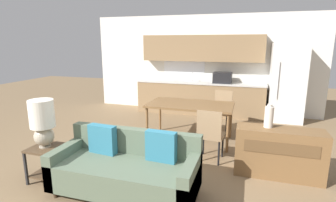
% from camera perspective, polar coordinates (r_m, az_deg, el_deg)
% --- Properties ---
extents(ground_plane, '(20.00, 20.00, 0.00)m').
position_cam_1_polar(ground_plane, '(3.63, -6.65, -20.06)').
color(ground_plane, '#7F6647').
extents(wall_back, '(6.40, 0.07, 2.70)m').
position_cam_1_polar(wall_back, '(7.54, 7.46, 7.96)').
color(wall_back, silver).
rests_on(wall_back, ground_plane).
extents(kitchen_counter, '(3.48, 0.65, 2.15)m').
position_cam_1_polar(kitchen_counter, '(7.30, 7.08, 3.79)').
color(kitchen_counter, '#8E704C').
rests_on(kitchen_counter, ground_plane).
extents(refrigerator, '(0.81, 0.70, 1.95)m').
position_cam_1_polar(refrigerator, '(7.15, 24.47, 3.62)').
color(refrigerator, white).
rests_on(refrigerator, ground_plane).
extents(dining_table, '(1.67, 0.91, 0.76)m').
position_cam_1_polar(dining_table, '(5.23, 4.89, -1.25)').
color(dining_table, brown).
rests_on(dining_table, ground_plane).
extents(couch, '(1.87, 0.80, 0.85)m').
position_cam_1_polar(couch, '(3.59, -8.84, -14.26)').
color(couch, '#3D2D1E').
rests_on(couch, ground_plane).
extents(side_table, '(0.45, 0.45, 0.51)m').
position_cam_1_polar(side_table, '(4.19, -24.66, -11.20)').
color(side_table, brown).
rests_on(side_table, ground_plane).
extents(table_lamp, '(0.33, 0.33, 0.68)m').
position_cam_1_polar(table_lamp, '(4.04, -25.65, -3.95)').
color(table_lamp, '#B2A893').
rests_on(table_lamp, side_table).
extents(credenza, '(1.23, 0.42, 0.73)m').
position_cam_1_polar(credenza, '(4.26, 22.93, -10.31)').
color(credenza, brown).
rests_on(credenza, ground_plane).
extents(vase, '(0.13, 0.13, 0.35)m').
position_cam_1_polar(vase, '(4.12, 21.11, -3.19)').
color(vase, beige).
rests_on(vase, credenza).
extents(dining_chair_far_right, '(0.48, 0.48, 0.90)m').
position_cam_1_polar(dining_chair_far_right, '(5.99, 11.66, -1.68)').
color(dining_chair_far_right, '#997A56').
rests_on(dining_chair_far_right, ground_plane).
extents(dining_chair_near_right, '(0.45, 0.45, 0.90)m').
position_cam_1_polar(dining_chair_near_right, '(4.39, 9.21, -6.88)').
color(dining_chair_near_right, '#997A56').
rests_on(dining_chair_near_right, ground_plane).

